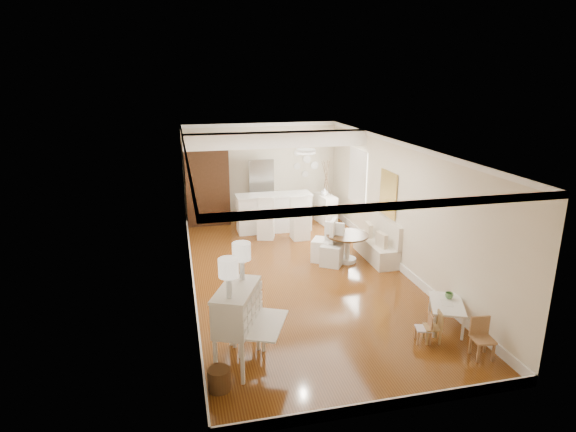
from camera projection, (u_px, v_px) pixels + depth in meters
name	position (u px, v px, depth m)	size (l,w,h in m)	color
room	(297.00, 182.00, 10.12)	(9.00, 9.04, 2.82)	brown
secretary_bureau	(238.00, 327.00, 7.01)	(0.98, 1.00, 1.25)	white
gustavian_armchair	(247.00, 323.00, 7.49)	(0.50, 0.50, 0.87)	white
wicker_basket	(219.00, 379.00, 6.58)	(0.32, 0.32, 0.32)	#57361B
kids_table	(446.00, 315.00, 8.20)	(0.53, 0.88, 0.44)	white
kids_chair_a	(433.00, 327.00, 7.72)	(0.26, 0.26, 0.53)	#A37E4A
kids_chair_b	(423.00, 328.00, 7.72)	(0.24, 0.24, 0.49)	#AD794E
kids_chair_c	(483.00, 339.00, 7.28)	(0.31, 0.31, 0.64)	#A07148
banquette	(376.00, 239.00, 11.14)	(0.52, 1.60, 0.98)	silver
dining_table	(347.00, 248.00, 11.00)	(0.97, 0.97, 0.66)	#432A15
slip_chair_near	(332.00, 245.00, 10.77)	(0.45, 0.47, 0.95)	silver
slip_chair_far	(324.00, 240.00, 11.02)	(0.48, 0.50, 1.01)	white
breakfast_counter	(274.00, 212.00, 13.14)	(2.05, 0.65, 1.03)	white
bar_stool_left	(266.00, 219.00, 12.52)	(0.42, 0.42, 1.06)	white
bar_stool_right	(300.00, 219.00, 12.48)	(0.44, 0.44, 1.10)	white
pantry_cabinet	(207.00, 184.00, 13.60)	(1.20, 0.60, 2.30)	#381E11
fridge	(273.00, 190.00, 14.06)	(0.75, 0.65, 1.80)	silver
sideboard	(326.00, 209.00, 13.87)	(0.38, 0.86, 0.82)	white
pencil_cup	(449.00, 296.00, 8.29)	(0.14, 0.14, 0.11)	#5A8E53
branch_vase	(324.00, 191.00, 13.74)	(0.20, 0.20, 0.21)	white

